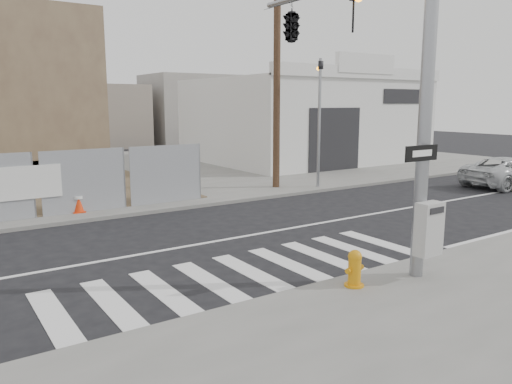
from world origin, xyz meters
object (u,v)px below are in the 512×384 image
signal_pole (330,49)px  suv (510,172)px  auto_shop (303,120)px  traffic_cone_d (78,201)px  fire_hydrant (355,268)px

signal_pole → suv: size_ratio=1.53×
signal_pole → auto_shop: 19.04m
suv → traffic_cone_d: 17.59m
auto_shop → traffic_cone_d: size_ratio=16.03×
suv → signal_pole: bearing=106.9°
signal_pole → suv: (12.89, 2.61, -4.14)m
auto_shop → suv: size_ratio=2.62×
signal_pole → traffic_cone_d: bearing=120.1°
fire_hydrant → traffic_cone_d: 9.95m
signal_pole → fire_hydrant: (-1.48, -2.50, -4.31)m
signal_pole → suv: 13.79m
auto_shop → signal_pole: bearing=-127.5°
auto_shop → suv: (1.39, -12.40, -1.90)m
suv → traffic_cone_d: (-17.00, 4.48, -0.15)m
auto_shop → traffic_cone_d: (-15.61, -7.91, -2.05)m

